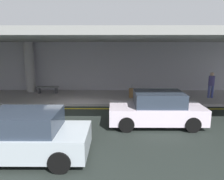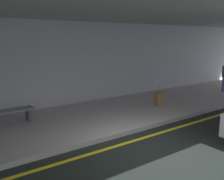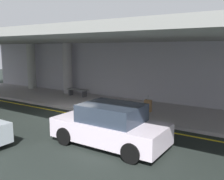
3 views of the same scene
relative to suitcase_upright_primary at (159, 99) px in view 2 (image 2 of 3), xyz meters
The scene contains 7 objects.
ground_plane 4.32m from the suitcase_upright_primary, 141.63° to the right, with size 60.00×60.00×0.00m, color #212724.
sidewalk 3.42m from the suitcase_upright_primary, behind, with size 26.00×4.20×0.15m, color #B1A9AC.
lane_stripe_yellow 4.02m from the suitcase_upright_primary, 147.58° to the right, with size 26.00×0.14×0.01m, color yellow.
ceiling_overhang 4.85m from the suitcase_upright_primary, behind, with size 28.00×13.20×0.30m, color gray.
terminal_back_wall 4.54m from the suitcase_upright_primary, 141.45° to the left, with size 26.00×0.30×3.80m, color #B1AFBA.
suitcase_upright_primary is the anchor object (origin of this frame).
bench_metal 6.11m from the suitcase_upright_primary, 167.52° to the left, with size 1.60×0.50×0.48m.
Camera 2 is at (-4.85, -5.06, 3.05)m, focal length 41.52 mm.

